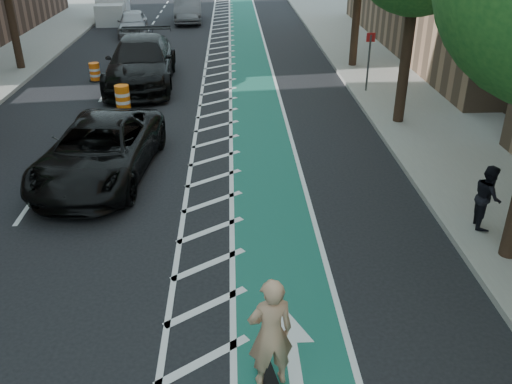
{
  "coord_description": "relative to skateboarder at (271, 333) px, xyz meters",
  "views": [
    {
      "loc": [
        2.07,
        -9.58,
        6.67
      ],
      "look_at": [
        2.56,
        1.2,
        1.1
      ],
      "focal_mm": 38.0,
      "sensor_mm": 36.0,
      "label": 1
    }
  ],
  "objects": [
    {
      "name": "skateboarder",
      "position": [
        0.0,
        0.0,
        0.0
      ],
      "size": [
        0.79,
        0.6,
        1.94
      ],
      "primitive_type": "imported",
      "rotation": [
        0.0,
        0.0,
        3.35
      ],
      "color": "tan",
      "rests_on": "skateboard"
    },
    {
      "name": "ground",
      "position": [
        -2.57,
        3.39,
        -1.09
      ],
      "size": [
        120.0,
        120.0,
        0.0
      ],
      "primitive_type": "plane",
      "color": "black",
      "rests_on": "ground"
    },
    {
      "name": "sidewalk_right",
      "position": [
        6.93,
        13.39,
        -1.02
      ],
      "size": [
        5.0,
        90.0,
        0.15
      ],
      "primitive_type": "cube",
      "color": "gray",
      "rests_on": "ground"
    },
    {
      "name": "skateboard",
      "position": [
        -0.0,
        0.0,
        -0.99
      ],
      "size": [
        0.43,
        0.92,
        0.12
      ],
      "rotation": [
        0.0,
        0.0,
        0.21
      ],
      "color": "black",
      "rests_on": "ground"
    },
    {
      "name": "suv_far",
      "position": [
        -4.38,
        17.2,
        -0.11
      ],
      "size": [
        3.03,
        6.86,
        1.96
      ],
      "primitive_type": "imported",
      "rotation": [
        0.0,
        0.0,
        0.04
      ],
      "color": "black",
      "rests_on": "ground"
    },
    {
      "name": "sign_post",
      "position": [
        5.03,
        15.39,
        0.26
      ],
      "size": [
        0.35,
        0.08,
        2.47
      ],
      "color": "#4C4C4C",
      "rests_on": "ground"
    },
    {
      "name": "bike_lane",
      "position": [
        0.43,
        13.39,
        -1.09
      ],
      "size": [
        2.0,
        90.0,
        0.01
      ],
      "primitive_type": "cube",
      "color": "#1B6058",
      "rests_on": "ground"
    },
    {
      "name": "suv_near",
      "position": [
        -4.21,
        7.9,
        -0.29
      ],
      "size": [
        3.23,
        6.03,
        1.61
      ],
      "primitive_type": "imported",
      "rotation": [
        0.0,
        0.0,
        -0.1
      ],
      "color": "black",
      "rests_on": "ground"
    },
    {
      "name": "barrel_b",
      "position": [
        -4.64,
        13.83,
        -0.65
      ],
      "size": [
        0.68,
        0.68,
        0.93
      ],
      "color": "orange",
      "rests_on": "ground"
    },
    {
      "name": "buffer_strip",
      "position": [
        -1.07,
        13.39,
        -1.09
      ],
      "size": [
        1.4,
        90.0,
        0.01
      ],
      "primitive_type": "cube",
      "color": "silver",
      "rests_on": "ground"
    },
    {
      "name": "barrel_a",
      "position": [
        -4.77,
        7.96,
        -0.64
      ],
      "size": [
        0.7,
        0.7,
        0.95
      ],
      "color": "#FF630D",
      "rests_on": "ground"
    },
    {
      "name": "barrel_c",
      "position": [
        -6.57,
        17.89,
        -0.72
      ],
      "size": [
        0.58,
        0.58,
        0.8
      ],
      "color": "#FF660D",
      "rests_on": "ground"
    },
    {
      "name": "curb_right",
      "position": [
        4.48,
        13.39,
        -1.01
      ],
      "size": [
        0.12,
        90.0,
        0.16
      ],
      "primitive_type": "cube",
      "color": "gray",
      "rests_on": "ground"
    },
    {
      "name": "car_grey",
      "position": [
        -3.41,
        32.66,
        -0.25
      ],
      "size": [
        2.04,
        5.19,
        1.68
      ],
      "primitive_type": "imported",
      "rotation": [
        0.0,
        0.0,
        0.05
      ],
      "color": "#5A5A5F",
      "rests_on": "ground"
    },
    {
      "name": "car_silver",
      "position": [
        -6.46,
        28.16,
        -0.37
      ],
      "size": [
        2.15,
        4.4,
        1.44
      ],
      "primitive_type": "imported",
      "rotation": [
        0.0,
        0.0,
        0.11
      ],
      "color": "#A1A1A6",
      "rests_on": "ground"
    },
    {
      "name": "pedestrian",
      "position": [
        5.28,
        4.49,
        -0.18
      ],
      "size": [
        0.7,
        0.83,
        1.52
      ],
      "primitive_type": "imported",
      "rotation": [
        0.0,
        0.0,
        1.38
      ],
      "color": "black",
      "rests_on": "sidewalk_right"
    },
    {
      "name": "box_truck",
      "position": [
        -8.56,
        32.88,
        -0.26
      ],
      "size": [
        2.24,
        4.47,
        1.81
      ],
      "rotation": [
        0.0,
        0.0,
        0.07
      ],
      "color": "silver",
      "rests_on": "ground"
    }
  ]
}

